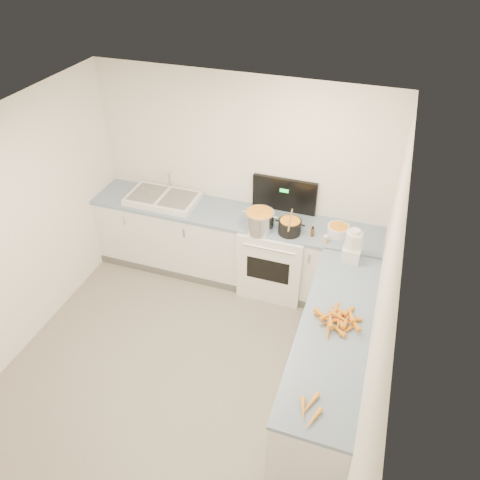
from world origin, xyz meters
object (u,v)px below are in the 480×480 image
(extract_bottle, at_px, (312,232))
(spice_jar, at_px, (326,240))
(black_pot, at_px, (290,228))
(mixing_bowl, at_px, (338,230))
(food_processor, at_px, (352,247))
(sink, at_px, (163,198))
(stove, at_px, (275,255))
(steel_pot, at_px, (260,221))

(extract_bottle, distance_m, spice_jar, 0.18)
(black_pot, bearing_deg, spice_jar, -7.80)
(mixing_bowl, xyz_separation_m, food_processor, (0.19, -0.39, 0.10))
(sink, bearing_deg, extract_bottle, -4.07)
(extract_bottle, bearing_deg, sink, 175.93)
(stove, height_order, spice_jar, stove)
(stove, relative_size, spice_jar, 17.76)
(black_pot, bearing_deg, extract_bottle, 4.99)
(sink, bearing_deg, food_processor, -9.74)
(stove, distance_m, mixing_bowl, 0.86)
(stove, distance_m, spice_jar, 0.80)
(stove, xyz_separation_m, black_pot, (0.18, -0.14, 0.54))
(black_pot, relative_size, extract_bottle, 2.56)
(stove, bearing_deg, spice_jar, -18.44)
(steel_pot, xyz_separation_m, food_processor, (1.05, -0.22, 0.06))
(sink, bearing_deg, steel_pot, -8.19)
(stove, height_order, steel_pot, stove)
(sink, height_order, food_processor, food_processor)
(black_pot, xyz_separation_m, food_processor, (0.71, -0.25, 0.09))
(mixing_bowl, bearing_deg, food_processor, -63.22)
(spice_jar, distance_m, food_processor, 0.37)
(spice_jar, bearing_deg, extract_bottle, 153.86)
(stove, relative_size, extract_bottle, 13.68)
(stove, bearing_deg, sink, 179.38)
(stove, height_order, sink, stove)
(steel_pot, height_order, black_pot, steel_pot)
(sink, height_order, steel_pot, sink)
(sink, relative_size, spice_jar, 11.23)
(steel_pot, distance_m, black_pot, 0.34)
(mixing_bowl, distance_m, extract_bottle, 0.29)
(mixing_bowl, distance_m, food_processor, 0.44)
(steel_pot, distance_m, mixing_bowl, 0.87)
(steel_pot, relative_size, food_processor, 0.89)
(sink, xyz_separation_m, mixing_bowl, (2.14, -0.02, 0.02))
(black_pot, height_order, food_processor, food_processor)
(extract_bottle, distance_m, food_processor, 0.54)
(mixing_bowl, xyz_separation_m, extract_bottle, (-0.26, -0.12, -0.01))
(stove, xyz_separation_m, extract_bottle, (0.43, -0.12, 0.52))
(black_pot, distance_m, mixing_bowl, 0.53)
(steel_pot, height_order, food_processor, food_processor)
(mixing_bowl, relative_size, extract_bottle, 2.40)
(black_pot, distance_m, spice_jar, 0.42)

